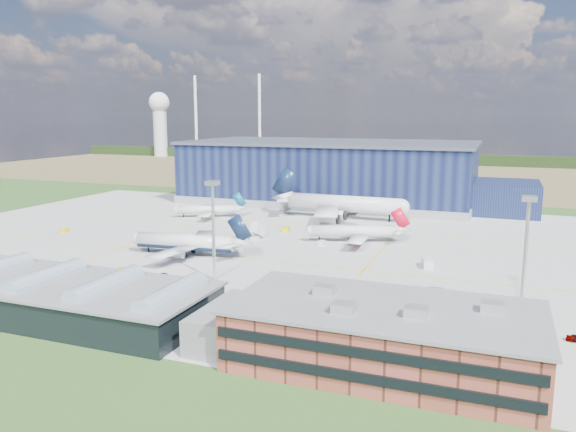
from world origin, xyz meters
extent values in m
plane|color=#27491B|center=(0.00, 0.00, 0.00)|extent=(600.00, 600.00, 0.00)
cube|color=gray|center=(0.00, 10.00, 0.03)|extent=(220.00, 160.00, 0.06)
cube|color=yellow|center=(0.00, -10.00, 0.07)|extent=(180.00, 0.40, 0.02)
cube|color=yellow|center=(0.00, 35.00, 0.07)|extent=(180.00, 0.40, 0.02)
cube|color=yellow|center=(-30.00, 10.00, 0.07)|extent=(0.40, 120.00, 0.02)
cube|color=yellow|center=(40.00, 10.00, 0.07)|extent=(0.40, 120.00, 0.02)
cube|color=brown|center=(0.00, 220.00, 0.00)|extent=(600.00, 220.00, 0.01)
cube|color=black|center=(0.00, 300.00, 4.00)|extent=(600.00, 8.00, 8.00)
cylinder|color=white|center=(-180.00, 290.00, 35.00)|extent=(2.40, 2.40, 70.00)
cylinder|color=white|center=(-120.00, 290.00, 35.00)|extent=(2.40, 2.40, 70.00)
cylinder|color=silver|center=(-220.00, 295.00, 20.00)|extent=(12.00, 12.00, 40.00)
sphere|color=white|center=(-220.00, 295.00, 48.00)|extent=(18.00, 18.00, 18.00)
cube|color=#101638|center=(0.00, 95.00, 12.50)|extent=(120.00, 60.00, 25.00)
cube|color=gray|center=(0.00, 95.00, 1.60)|extent=(121.00, 61.00, 3.20)
cube|color=#464B59|center=(0.00, 95.00, 25.50)|extent=(122.00, 62.00, 1.20)
cube|color=#101638|center=(72.00, 90.00, 6.00)|extent=(24.00, 30.00, 12.00)
cube|color=brown|center=(55.00, -60.00, 4.50)|extent=(45.00, 22.00, 9.00)
cube|color=slate|center=(55.00, -60.00, 9.20)|extent=(46.00, 23.00, 0.50)
cube|color=black|center=(55.00, -71.20, 3.00)|extent=(44.00, 0.40, 1.40)
cube|color=black|center=(55.00, -71.20, 6.50)|extent=(44.00, 0.40, 1.40)
cube|color=black|center=(55.00, -48.80, 3.00)|extent=(44.00, 0.40, 1.40)
cube|color=black|center=(55.00, -48.80, 6.50)|extent=(44.00, 0.40, 1.40)
cube|color=#ADACA8|center=(45.00, -58.00, 10.10)|extent=(3.20, 2.60, 1.60)
cube|color=#ADACA8|center=(60.00, -63.00, 10.10)|extent=(3.20, 2.60, 1.60)
cube|color=#ADACA8|center=(70.00, -57.00, 10.10)|extent=(3.20, 2.60, 1.60)
cube|color=#ADACA8|center=(50.00, -65.00, 10.10)|extent=(3.20, 2.60, 1.60)
cube|color=black|center=(-10.00, -60.00, 3.00)|extent=(65.00, 22.00, 6.00)
cube|color=slate|center=(-10.00, -60.00, 6.20)|extent=(66.00, 23.00, 0.50)
cube|color=slate|center=(30.00, -60.00, 3.00)|extent=(10.00, 18.00, 6.00)
cylinder|color=#8FA1B1|center=(-10.00, -60.00, 6.40)|extent=(4.40, 18.00, 4.40)
cylinder|color=#8FA1B1|center=(4.00, -60.00, 6.40)|extent=(4.40, 18.00, 4.40)
cylinder|color=#8FA1B1|center=(18.00, -60.00, 6.40)|extent=(4.40, 18.00, 4.40)
cylinder|color=silver|center=(10.00, -30.00, 11.00)|extent=(0.70, 0.70, 22.00)
cube|color=silver|center=(10.00, -30.00, 22.50)|extent=(2.60, 2.60, 1.00)
cylinder|color=silver|center=(75.00, -30.00, 11.00)|extent=(0.70, 0.70, 22.00)
cube|color=silver|center=(75.00, -30.00, 22.50)|extent=(2.60, 2.60, 1.00)
cube|color=yellow|center=(-60.33, -0.71, 0.65)|extent=(2.55, 3.48, 1.31)
cube|color=yellow|center=(-13.58, -33.78, 0.73)|extent=(2.34, 3.44, 1.47)
cube|color=silver|center=(22.25, 12.03, 0.65)|extent=(2.27, 3.16, 1.29)
cube|color=silver|center=(54.16, -1.49, 1.17)|extent=(3.59, 5.52, 2.33)
cube|color=yellow|center=(5.71, 26.04, 0.78)|extent=(2.74, 3.86, 1.56)
cube|color=silver|center=(1.52, 13.91, 1.76)|extent=(2.97, 5.76, 3.52)
imported|color=#99999E|center=(-1.31, -33.28, 0.66)|extent=(4.26, 2.76, 1.33)
camera|label=1|loc=(70.14, -139.63, 37.54)|focal=35.00mm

